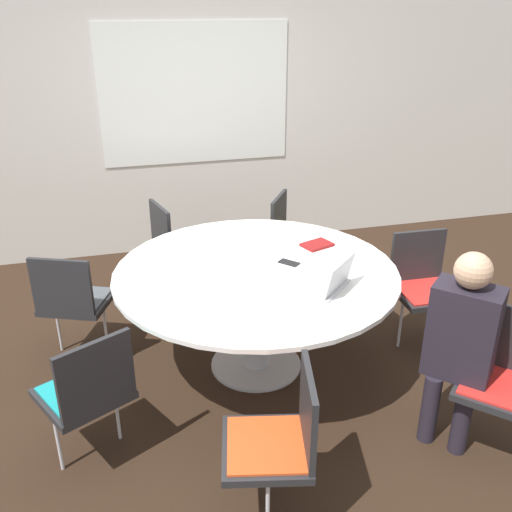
{
  "coord_description": "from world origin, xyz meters",
  "views": [
    {
      "loc": [
        -0.87,
        -3.26,
        2.39
      ],
      "look_at": [
        0.0,
        0.0,
        0.86
      ],
      "focal_mm": 40.0,
      "sensor_mm": 36.0,
      "label": 1
    }
  ],
  "objects_px": {
    "chair_3": "(176,242)",
    "chair_4": "(73,297)",
    "chair_1": "(423,281)",
    "cell_phone": "(289,263)",
    "chair_2": "(292,235)",
    "chair_0": "(504,372)",
    "person_0": "(461,337)",
    "spiral_notebook": "(317,245)",
    "chair_5": "(88,388)",
    "laptop": "(330,282)",
    "chair_6": "(280,436)"
  },
  "relations": [
    {
      "from": "chair_3",
      "to": "person_0",
      "type": "relative_size",
      "value": 0.71
    },
    {
      "from": "chair_2",
      "to": "chair_4",
      "type": "height_order",
      "value": "same"
    },
    {
      "from": "laptop",
      "to": "chair_4",
      "type": "bearing_deg",
      "value": -70.67
    },
    {
      "from": "chair_0",
      "to": "person_0",
      "type": "height_order",
      "value": "person_0"
    },
    {
      "from": "spiral_notebook",
      "to": "chair_0",
      "type": "bearing_deg",
      "value": -66.09
    },
    {
      "from": "chair_2",
      "to": "person_0",
      "type": "xyz_separation_m",
      "value": [
        0.28,
        -2.09,
        0.2
      ]
    },
    {
      "from": "person_0",
      "to": "chair_1",
      "type": "bearing_deg",
      "value": -63.66
    },
    {
      "from": "chair_3",
      "to": "chair_4",
      "type": "distance_m",
      "value": 1.15
    },
    {
      "from": "spiral_notebook",
      "to": "chair_5",
      "type": "bearing_deg",
      "value": -150.56
    },
    {
      "from": "chair_3",
      "to": "person_0",
      "type": "distance_m",
      "value": 2.56
    },
    {
      "from": "chair_2",
      "to": "cell_phone",
      "type": "xyz_separation_m",
      "value": [
        -0.38,
        -1.07,
        0.26
      ]
    },
    {
      "from": "chair_2",
      "to": "chair_5",
      "type": "bearing_deg",
      "value": -12.0
    },
    {
      "from": "chair_5",
      "to": "laptop",
      "type": "xyz_separation_m",
      "value": [
        1.46,
        0.27,
        0.31
      ]
    },
    {
      "from": "chair_3",
      "to": "person_0",
      "type": "height_order",
      "value": "person_0"
    },
    {
      "from": "chair_2",
      "to": "chair_5",
      "type": "xyz_separation_m",
      "value": [
        -1.73,
        -1.76,
        0.0
      ]
    },
    {
      "from": "chair_0",
      "to": "person_0",
      "type": "distance_m",
      "value": 0.32
    },
    {
      "from": "chair_1",
      "to": "chair_4",
      "type": "xyz_separation_m",
      "value": [
        -2.48,
        0.4,
        0.0
      ]
    },
    {
      "from": "chair_4",
      "to": "chair_2",
      "type": "bearing_deg",
      "value": 43.05
    },
    {
      "from": "chair_6",
      "to": "cell_phone",
      "type": "bearing_deg",
      "value": -6.63
    },
    {
      "from": "chair_1",
      "to": "laptop",
      "type": "bearing_deg",
      "value": 26.05
    },
    {
      "from": "chair_5",
      "to": "laptop",
      "type": "height_order",
      "value": "laptop"
    },
    {
      "from": "chair_1",
      "to": "cell_phone",
      "type": "distance_m",
      "value": 1.07
    },
    {
      "from": "chair_1",
      "to": "cell_phone",
      "type": "bearing_deg",
      "value": 1.01
    },
    {
      "from": "chair_0",
      "to": "cell_phone",
      "type": "distance_m",
      "value": 1.47
    },
    {
      "from": "chair_2",
      "to": "chair_3",
      "type": "bearing_deg",
      "value": -63.62
    },
    {
      "from": "chair_0",
      "to": "spiral_notebook",
      "type": "bearing_deg",
      "value": -19.51
    },
    {
      "from": "chair_3",
      "to": "cell_phone",
      "type": "relative_size",
      "value": 5.58
    },
    {
      "from": "chair_3",
      "to": "laptop",
      "type": "bearing_deg",
      "value": 10.6
    },
    {
      "from": "chair_0",
      "to": "chair_4",
      "type": "height_order",
      "value": "same"
    },
    {
      "from": "chair_4",
      "to": "chair_5",
      "type": "distance_m",
      "value": 1.08
    },
    {
      "from": "chair_0",
      "to": "chair_3",
      "type": "relative_size",
      "value": 1.0
    },
    {
      "from": "chair_1",
      "to": "laptop",
      "type": "relative_size",
      "value": 2.03
    },
    {
      "from": "chair_0",
      "to": "chair_2",
      "type": "distance_m",
      "value": 2.27
    },
    {
      "from": "chair_2",
      "to": "chair_4",
      "type": "bearing_deg",
      "value": -36.98
    },
    {
      "from": "chair_0",
      "to": "chair_5",
      "type": "distance_m",
      "value": 2.28
    },
    {
      "from": "chair_0",
      "to": "laptop",
      "type": "relative_size",
      "value": 2.03
    },
    {
      "from": "person_0",
      "to": "cell_phone",
      "type": "bearing_deg",
      "value": -10.31
    },
    {
      "from": "chair_2",
      "to": "chair_6",
      "type": "bearing_deg",
      "value": 12.87
    },
    {
      "from": "chair_0",
      "to": "chair_6",
      "type": "xyz_separation_m",
      "value": [
        -1.35,
        -0.16,
        0.0
      ]
    },
    {
      "from": "chair_5",
      "to": "cell_phone",
      "type": "relative_size",
      "value": 5.58
    },
    {
      "from": "chair_3",
      "to": "chair_1",
      "type": "bearing_deg",
      "value": 39.88
    },
    {
      "from": "chair_2",
      "to": "spiral_notebook",
      "type": "height_order",
      "value": "chair_2"
    },
    {
      "from": "chair_0",
      "to": "cell_phone",
      "type": "relative_size",
      "value": 5.58
    },
    {
      "from": "chair_1",
      "to": "person_0",
      "type": "xyz_separation_m",
      "value": [
        -0.37,
        -1.0,
        0.2
      ]
    },
    {
      "from": "chair_4",
      "to": "person_0",
      "type": "distance_m",
      "value": 2.55
    },
    {
      "from": "chair_3",
      "to": "chair_6",
      "type": "relative_size",
      "value": 1.0
    },
    {
      "from": "chair_3",
      "to": "spiral_notebook",
      "type": "height_order",
      "value": "chair_3"
    },
    {
      "from": "laptop",
      "to": "spiral_notebook",
      "type": "bearing_deg",
      "value": -147.43
    },
    {
      "from": "chair_2",
      "to": "spiral_notebook",
      "type": "relative_size",
      "value": 3.39
    },
    {
      "from": "chair_2",
      "to": "chair_3",
      "type": "xyz_separation_m",
      "value": [
        -1.01,
        0.11,
        0.0
      ]
    }
  ]
}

